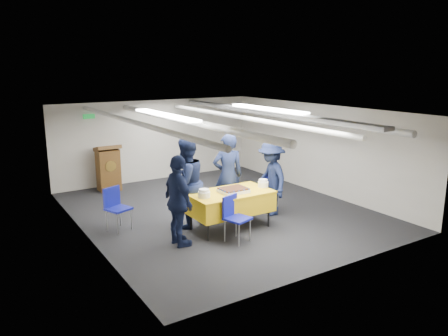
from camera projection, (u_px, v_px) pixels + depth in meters
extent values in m
plane|color=black|center=(220.00, 211.00, 10.00)|extent=(7.00, 7.00, 0.00)
cube|color=beige|center=(157.00, 140.00, 12.61)|extent=(6.00, 0.02, 2.30)
cube|color=beige|center=(85.00, 180.00, 8.19)|extent=(0.02, 7.00, 2.30)
cube|color=beige|center=(318.00, 149.00, 11.29)|extent=(0.02, 7.00, 2.30)
cube|color=silver|center=(220.00, 111.00, 9.48)|extent=(6.00, 7.00, 0.02)
cylinder|color=silver|center=(132.00, 122.00, 8.47)|extent=(0.10, 6.90, 0.10)
cylinder|color=silver|center=(183.00, 120.00, 9.05)|extent=(0.14, 6.90, 0.14)
cylinder|color=silver|center=(243.00, 118.00, 9.83)|extent=(0.10, 6.90, 0.10)
cylinder|color=silver|center=(287.00, 116.00, 10.52)|extent=(0.14, 6.90, 0.14)
cube|color=gray|center=(264.00, 112.00, 10.12)|extent=(0.28, 6.90, 0.08)
cube|color=white|center=(165.00, 115.00, 8.81)|extent=(0.25, 2.60, 0.04)
cube|color=white|center=(267.00, 109.00, 10.16)|extent=(0.25, 2.60, 0.04)
cube|color=#0C591E|center=(89.00, 116.00, 11.43)|extent=(0.30, 0.04, 0.12)
cylinder|color=black|center=(208.00, 232.00, 8.23)|extent=(0.04, 0.04, 0.36)
cylinder|color=black|center=(269.00, 218.00, 8.98)|extent=(0.04, 0.04, 0.36)
cylinder|color=black|center=(191.00, 221.00, 8.81)|extent=(0.04, 0.04, 0.36)
cylinder|color=black|center=(249.00, 209.00, 9.55)|extent=(0.04, 0.04, 0.36)
cube|color=yellow|center=(230.00, 203.00, 8.81)|extent=(1.66, 0.92, 0.39)
cube|color=yellow|center=(230.00, 193.00, 8.76)|extent=(1.68, 0.94, 0.03)
cube|color=white|center=(233.00, 191.00, 8.71)|extent=(0.54, 0.43, 0.06)
cube|color=black|center=(233.00, 189.00, 8.70)|extent=(0.52, 0.41, 0.03)
sphere|color=#103498|center=(229.00, 193.00, 8.42)|extent=(0.04, 0.04, 0.04)
sphere|color=#103498|center=(218.00, 188.00, 8.74)|extent=(0.04, 0.04, 0.04)
sphere|color=#103498|center=(234.00, 192.00, 8.48)|extent=(0.04, 0.04, 0.04)
sphere|color=#103498|center=(223.00, 187.00, 8.80)|extent=(0.04, 0.04, 0.04)
sphere|color=#103498|center=(239.00, 191.00, 8.54)|extent=(0.04, 0.04, 0.04)
sphere|color=#103498|center=(228.00, 186.00, 8.86)|extent=(0.04, 0.04, 0.04)
sphere|color=#103498|center=(244.00, 190.00, 8.60)|extent=(0.04, 0.04, 0.04)
sphere|color=#103498|center=(233.00, 186.00, 8.92)|extent=(0.04, 0.04, 0.04)
sphere|color=#103498|center=(249.00, 189.00, 8.67)|extent=(0.04, 0.04, 0.04)
sphere|color=#103498|center=(238.00, 185.00, 8.98)|extent=(0.04, 0.04, 0.04)
sphere|color=#103498|center=(225.00, 192.00, 8.49)|extent=(0.04, 0.04, 0.04)
sphere|color=#103498|center=(247.00, 188.00, 8.76)|extent=(0.04, 0.04, 0.04)
sphere|color=#103498|center=(222.00, 191.00, 8.57)|extent=(0.04, 0.04, 0.04)
sphere|color=#103498|center=(244.00, 187.00, 8.84)|extent=(0.04, 0.04, 0.04)
sphere|color=#103498|center=(220.00, 189.00, 8.65)|extent=(0.04, 0.04, 0.04)
sphere|color=#103498|center=(241.00, 186.00, 8.92)|extent=(0.04, 0.04, 0.04)
cylinder|color=white|center=(204.00, 195.00, 8.38)|extent=(0.24, 0.24, 0.11)
cylinder|color=white|center=(204.00, 190.00, 8.36)|extent=(0.19, 0.19, 0.05)
cylinder|color=white|center=(263.00, 184.00, 9.11)|extent=(0.22, 0.22, 0.11)
cylinder|color=white|center=(263.00, 180.00, 9.09)|extent=(0.18, 0.18, 0.05)
cube|color=brown|center=(108.00, 170.00, 11.56)|extent=(0.55, 0.45, 1.10)
cube|color=brown|center=(107.00, 148.00, 11.40)|extent=(0.62, 0.53, 0.21)
cylinder|color=gold|center=(111.00, 166.00, 11.33)|extent=(0.28, 0.02, 0.28)
cylinder|color=gray|center=(239.00, 235.00, 7.97)|extent=(0.02, 0.02, 0.43)
cylinder|color=gray|center=(250.00, 230.00, 8.23)|extent=(0.02, 0.02, 0.43)
cylinder|color=gray|center=(225.00, 231.00, 8.19)|extent=(0.02, 0.02, 0.43)
cylinder|color=gray|center=(236.00, 226.00, 8.44)|extent=(0.02, 0.02, 0.43)
cube|color=#12178D|center=(238.00, 219.00, 8.16)|extent=(0.53, 0.53, 0.04)
cube|color=#12178D|center=(230.00, 205.00, 8.22)|extent=(0.39, 0.16, 0.40)
cylinder|color=gray|center=(256.00, 202.00, 9.92)|extent=(0.02, 0.02, 0.43)
cylinder|color=gray|center=(268.00, 205.00, 9.69)|extent=(0.02, 0.02, 0.43)
cylinder|color=gray|center=(266.00, 199.00, 10.16)|extent=(0.02, 0.02, 0.43)
cylinder|color=gray|center=(278.00, 202.00, 9.93)|extent=(0.02, 0.02, 0.43)
cube|color=#12178D|center=(267.00, 192.00, 9.87)|extent=(0.50, 0.50, 0.04)
cube|color=#12178D|center=(273.00, 181.00, 9.95)|extent=(0.13, 0.40, 0.40)
cylinder|color=gray|center=(118.00, 224.00, 8.54)|extent=(0.02, 0.02, 0.43)
cylinder|color=gray|center=(131.00, 219.00, 8.81)|extent=(0.02, 0.02, 0.43)
cylinder|color=gray|center=(107.00, 220.00, 8.74)|extent=(0.02, 0.02, 0.43)
cylinder|color=gray|center=(120.00, 216.00, 9.01)|extent=(0.02, 0.02, 0.43)
cube|color=#12178D|center=(118.00, 209.00, 8.72)|extent=(0.54, 0.54, 0.04)
cube|color=#12178D|center=(112.00, 197.00, 8.78)|extent=(0.39, 0.18, 0.40)
imported|color=black|center=(228.00, 175.00, 9.48)|extent=(0.78, 0.63, 1.84)
imported|color=black|center=(186.00, 183.00, 8.83)|extent=(1.06, 0.92, 1.86)
imported|color=black|center=(179.00, 201.00, 7.89)|extent=(0.44, 1.01, 1.70)
imported|color=black|center=(271.00, 178.00, 9.60)|extent=(0.81, 1.17, 1.65)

